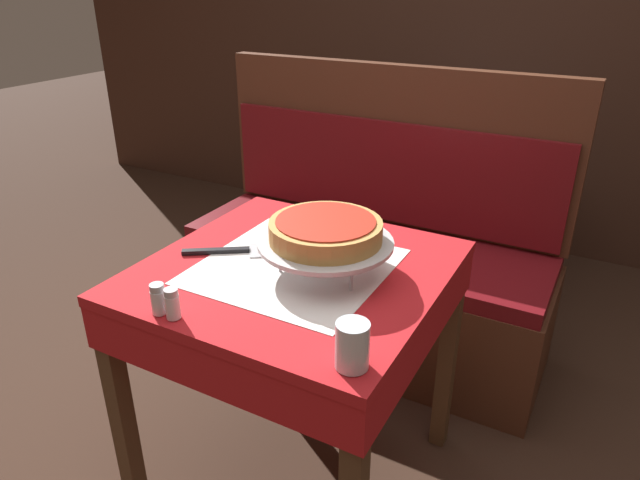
{
  "coord_description": "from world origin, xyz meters",
  "views": [
    {
      "loc": [
        0.7,
        -1.15,
        1.47
      ],
      "look_at": [
        0.09,
        -0.02,
        0.86
      ],
      "focal_mm": 32.0,
      "sensor_mm": 36.0,
      "label": 1
    }
  ],
  "objects_px": {
    "dining_table_rear": "(457,152)",
    "water_glass_near": "(352,345)",
    "pizza_pan_stand": "(326,244)",
    "salt_shaker": "(158,299)",
    "booth_bench": "(368,270)",
    "dining_table_front": "(295,298)",
    "condiment_caddy": "(460,115)",
    "pepper_shaker": "(172,304)",
    "deep_dish_pizza": "(326,230)",
    "pizza_server": "(239,251)"
  },
  "relations": [
    {
      "from": "condiment_caddy",
      "to": "pizza_pan_stand",
      "type": "bearing_deg",
      "value": -85.09
    },
    {
      "from": "dining_table_front",
      "to": "water_glass_near",
      "type": "xyz_separation_m",
      "value": [
        0.32,
        -0.31,
        0.15
      ]
    },
    {
      "from": "booth_bench",
      "to": "dining_table_front",
      "type": "bearing_deg",
      "value": -80.92
    },
    {
      "from": "salt_shaker",
      "to": "condiment_caddy",
      "type": "height_order",
      "value": "condiment_caddy"
    },
    {
      "from": "pizza_pan_stand",
      "to": "condiment_caddy",
      "type": "relative_size",
      "value": 1.98
    },
    {
      "from": "dining_table_front",
      "to": "pizza_pan_stand",
      "type": "relative_size",
      "value": 2.2
    },
    {
      "from": "dining_table_rear",
      "to": "water_glass_near",
      "type": "relative_size",
      "value": 7.54
    },
    {
      "from": "pizza_pan_stand",
      "to": "salt_shaker",
      "type": "distance_m",
      "value": 0.44
    },
    {
      "from": "dining_table_rear",
      "to": "pepper_shaker",
      "type": "distance_m",
      "value": 2.03
    },
    {
      "from": "deep_dish_pizza",
      "to": "pepper_shaker",
      "type": "xyz_separation_m",
      "value": [
        -0.2,
        -0.36,
        -0.08
      ]
    },
    {
      "from": "booth_bench",
      "to": "pizza_pan_stand",
      "type": "distance_m",
      "value": 0.95
    },
    {
      "from": "pizza_pan_stand",
      "to": "dining_table_rear",
      "type": "bearing_deg",
      "value": 94.07
    },
    {
      "from": "pizza_server",
      "to": "water_glass_near",
      "type": "xyz_separation_m",
      "value": [
        0.5,
        -0.31,
        0.05
      ]
    },
    {
      "from": "water_glass_near",
      "to": "salt_shaker",
      "type": "xyz_separation_m",
      "value": [
        -0.47,
        -0.03,
        -0.01
      ]
    },
    {
      "from": "deep_dish_pizza",
      "to": "pizza_server",
      "type": "relative_size",
      "value": 1.07
    },
    {
      "from": "booth_bench",
      "to": "water_glass_near",
      "type": "xyz_separation_m",
      "value": [
        0.45,
        -1.1,
        0.47
      ]
    },
    {
      "from": "salt_shaker",
      "to": "pepper_shaker",
      "type": "xyz_separation_m",
      "value": [
        0.04,
        0.0,
        -0.0
      ]
    },
    {
      "from": "water_glass_near",
      "to": "dining_table_front",
      "type": "bearing_deg",
      "value": 135.69
    },
    {
      "from": "dining_table_rear",
      "to": "condiment_caddy",
      "type": "relative_size",
      "value": 4.26
    },
    {
      "from": "condiment_caddy",
      "to": "pepper_shaker",
      "type": "bearing_deg",
      "value": -91.29
    },
    {
      "from": "salt_shaker",
      "to": "pepper_shaker",
      "type": "relative_size",
      "value": 1.01
    },
    {
      "from": "condiment_caddy",
      "to": "deep_dish_pizza",
      "type": "bearing_deg",
      "value": -85.09
    },
    {
      "from": "water_glass_near",
      "to": "pepper_shaker",
      "type": "xyz_separation_m",
      "value": [
        -0.43,
        -0.03,
        -0.01
      ]
    },
    {
      "from": "dining_table_rear",
      "to": "condiment_caddy",
      "type": "xyz_separation_m",
      "value": [
        -0.03,
        0.09,
        0.17
      ]
    },
    {
      "from": "pizza_pan_stand",
      "to": "salt_shaker",
      "type": "relative_size",
      "value": 4.7
    },
    {
      "from": "pizza_pan_stand",
      "to": "salt_shaker",
      "type": "height_order",
      "value": "pizza_pan_stand"
    },
    {
      "from": "dining_table_rear",
      "to": "salt_shaker",
      "type": "bearing_deg",
      "value": -93.44
    },
    {
      "from": "pizza_server",
      "to": "pepper_shaker",
      "type": "height_order",
      "value": "pepper_shaker"
    },
    {
      "from": "dining_table_front",
      "to": "pizza_server",
      "type": "xyz_separation_m",
      "value": [
        -0.18,
        -0.0,
        0.1
      ]
    },
    {
      "from": "booth_bench",
      "to": "deep_dish_pizza",
      "type": "height_order",
      "value": "booth_bench"
    },
    {
      "from": "booth_bench",
      "to": "pizza_server",
      "type": "xyz_separation_m",
      "value": [
        -0.05,
        -0.79,
        0.42
      ]
    },
    {
      "from": "pizza_pan_stand",
      "to": "pizza_server",
      "type": "distance_m",
      "value": 0.28
    },
    {
      "from": "pizza_pan_stand",
      "to": "condiment_caddy",
      "type": "height_order",
      "value": "condiment_caddy"
    },
    {
      "from": "pepper_shaker",
      "to": "dining_table_rear",
      "type": "bearing_deg",
      "value": 87.74
    },
    {
      "from": "pizza_pan_stand",
      "to": "pepper_shaker",
      "type": "bearing_deg",
      "value": -118.71
    },
    {
      "from": "dining_table_rear",
      "to": "booth_bench",
      "type": "xyz_separation_m",
      "value": [
        -0.09,
        -0.88,
        -0.29
      ]
    },
    {
      "from": "water_glass_near",
      "to": "pizza_pan_stand",
      "type": "bearing_deg",
      "value": 125.59
    },
    {
      "from": "condiment_caddy",
      "to": "pizza_server",
      "type": "bearing_deg",
      "value": -93.72
    },
    {
      "from": "pizza_server",
      "to": "condiment_caddy",
      "type": "bearing_deg",
      "value": 86.28
    },
    {
      "from": "deep_dish_pizza",
      "to": "water_glass_near",
      "type": "distance_m",
      "value": 0.41
    },
    {
      "from": "dining_table_front",
      "to": "dining_table_rear",
      "type": "distance_m",
      "value": 1.68
    },
    {
      "from": "booth_bench",
      "to": "salt_shaker",
      "type": "distance_m",
      "value": 1.23
    },
    {
      "from": "deep_dish_pizza",
      "to": "pizza_server",
      "type": "bearing_deg",
      "value": -176.38
    },
    {
      "from": "salt_shaker",
      "to": "condiment_caddy",
      "type": "xyz_separation_m",
      "value": [
        0.09,
        2.11,
        0.01
      ]
    },
    {
      "from": "dining_table_rear",
      "to": "deep_dish_pizza",
      "type": "bearing_deg",
      "value": -85.93
    },
    {
      "from": "dining_table_front",
      "to": "condiment_caddy",
      "type": "relative_size",
      "value": 4.36
    },
    {
      "from": "condiment_caddy",
      "to": "dining_table_front",
      "type": "bearing_deg",
      "value": -87.9
    },
    {
      "from": "deep_dish_pizza",
      "to": "pepper_shaker",
      "type": "relative_size",
      "value": 3.93
    },
    {
      "from": "dining_table_front",
      "to": "condiment_caddy",
      "type": "xyz_separation_m",
      "value": [
        -0.06,
        1.77,
        0.14
      ]
    },
    {
      "from": "deep_dish_pizza",
      "to": "condiment_caddy",
      "type": "xyz_separation_m",
      "value": [
        -0.15,
        1.75,
        -0.07
      ]
    }
  ]
}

